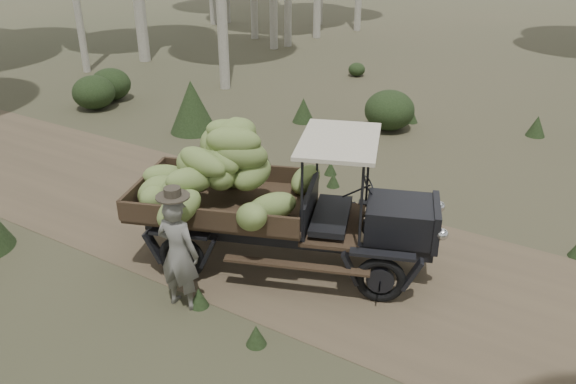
% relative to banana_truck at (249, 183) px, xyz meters
% --- Properties ---
extents(ground, '(120.00, 120.00, 0.00)m').
position_rel_banana_truck_xyz_m(ground, '(2.13, 0.72, -1.35)').
color(ground, '#473D2B').
rests_on(ground, ground).
extents(dirt_track, '(70.00, 4.00, 0.01)m').
position_rel_banana_truck_xyz_m(dirt_track, '(2.13, 0.72, -1.35)').
color(dirt_track, brown).
rests_on(dirt_track, ground).
extents(banana_truck, '(4.88, 3.22, 2.37)m').
position_rel_banana_truck_xyz_m(banana_truck, '(0.00, 0.00, 0.00)').
color(banana_truck, black).
rests_on(banana_truck, ground).
extents(farmer, '(0.66, 0.50, 1.83)m').
position_rel_banana_truck_xyz_m(farmer, '(-0.15, -1.48, -0.48)').
color(farmer, '#615F58').
rests_on(farmer, ground).
extents(undergrowth, '(22.88, 20.67, 1.37)m').
position_rel_banana_truck_xyz_m(undergrowth, '(2.50, -0.28, -0.81)').
color(undergrowth, '#233319').
rests_on(undergrowth, ground).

